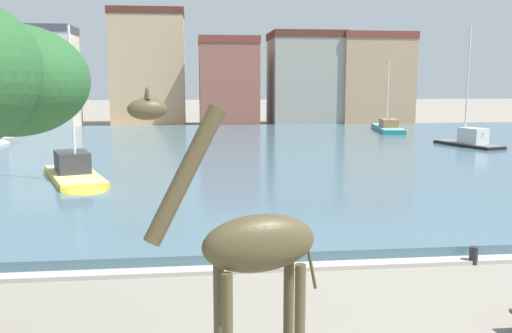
{
  "coord_description": "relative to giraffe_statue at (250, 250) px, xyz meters",
  "views": [
    {
      "loc": [
        -3.29,
        -5.59,
        5.08
      ],
      "look_at": [
        -1.16,
        13.02,
        2.2
      ],
      "focal_mm": 39.07,
      "sensor_mm": 36.0,
      "label": 1
    }
  ],
  "objects": [
    {
      "name": "townhouse_end_terrace",
      "position": [
        3.34,
        55.72,
        2.43
      ],
      "size": [
        6.68,
        6.22,
        9.96
      ],
      "color": "#8E5142",
      "rests_on": "ground"
    },
    {
      "name": "sailboat_teal",
      "position": [
        17.81,
        43.83,
        -2.03
      ],
      "size": [
        3.64,
        9.7,
        6.97
      ],
      "color": "teal",
      "rests_on": "ground"
    },
    {
      "name": "sailboat_black",
      "position": [
        19.07,
        30.57,
        -1.98
      ],
      "size": [
        3.39,
        6.4,
        8.95
      ],
      "color": "black",
      "rests_on": "ground"
    },
    {
      "name": "townhouse_corner_house",
      "position": [
        -16.62,
        55.25,
        2.91
      ],
      "size": [
        6.62,
        5.99,
        10.92
      ],
      "color": "beige",
      "rests_on": "ground"
    },
    {
      "name": "townhouse_wide_warehouse",
      "position": [
        19.97,
        55.15,
        2.71
      ],
      "size": [
        8.27,
        6.69,
        10.51
      ],
      "color": "tan",
      "rests_on": "ground"
    },
    {
      "name": "townhouse_narrow_midrow",
      "position": [
        -5.79,
        58.54,
        4.07
      ],
      "size": [
        8.49,
        5.77,
        13.23
      ],
      "color": "tan",
      "rests_on": "ground"
    },
    {
      "name": "giraffe_statue",
      "position": [
        0.0,
        0.0,
        0.0
      ],
      "size": [
        2.84,
        1.12,
        5.02
      ],
      "color": "#4C4228",
      "rests_on": "ground"
    },
    {
      "name": "mooring_bollard",
      "position": [
        6.94,
        6.19,
        -2.31
      ],
      "size": [
        0.24,
        0.24,
        0.5
      ],
      "primitive_type": "cylinder",
      "color": "#232326",
      "rests_on": "ground"
    },
    {
      "name": "quay_edge_coping",
      "position": [
        2.46,
        6.34,
        -2.5
      ],
      "size": [
        90.49,
        0.5,
        0.12
      ],
      "primitive_type": "cube",
      "color": "#ADA89E",
      "rests_on": "ground"
    },
    {
      "name": "sailboat_yellow",
      "position": [
        -6.4,
        18.92,
        -2.02
      ],
      "size": [
        4.4,
        7.8,
        7.63
      ],
      "color": "gold",
      "rests_on": "ground"
    },
    {
      "name": "harbor_water",
      "position": [
        2.46,
        29.59,
        -2.36
      ],
      "size": [
        90.49,
        45.99,
        0.4
      ],
      "primitive_type": "cube",
      "color": "#476675",
      "rests_on": "ground"
    },
    {
      "name": "sailboat_grey",
      "position": [
        -15.73,
        38.99,
        -2.14
      ],
      "size": [
        2.73,
        9.58,
        6.79
      ],
      "color": "#939399",
      "rests_on": "ground"
    },
    {
      "name": "townhouse_tall_gabled",
      "position": [
        12.24,
        55.9,
        2.76
      ],
      "size": [
        8.25,
        7.35,
        10.61
      ],
      "color": "gray",
      "rests_on": "ground"
    }
  ]
}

